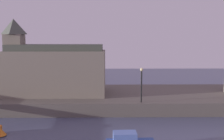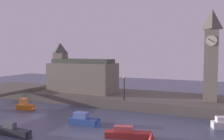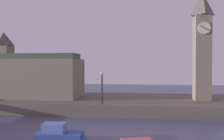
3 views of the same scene
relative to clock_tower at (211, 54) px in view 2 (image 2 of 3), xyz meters
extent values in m
cube|color=#5B544C|center=(-11.45, 0.76, -8.05)|extent=(70.00, 12.00, 1.50)
cube|color=slate|center=(0.00, 0.01, -1.76)|extent=(2.00, 2.00, 11.09)
cylinder|color=beige|center=(0.00, -1.05, 1.99)|extent=(1.52, 0.12, 1.52)
cube|color=black|center=(0.00, -1.12, 1.99)|extent=(1.09, 0.04, 0.65)
pyramid|color=#554E43|center=(0.00, 0.01, 5.29)|extent=(2.20, 2.20, 3.02)
cube|color=slate|center=(-22.80, 0.42, -4.57)|extent=(12.42, 6.42, 5.46)
cube|color=slate|center=(-27.94, 0.42, -3.54)|extent=(2.16, 2.16, 7.51)
pyramid|color=#474C42|center=(-27.94, 0.42, 1.17)|extent=(2.37, 2.37, 1.92)
cube|color=#42473D|center=(-22.80, 0.42, -1.44)|extent=(11.80, 3.85, 0.80)
cylinder|color=black|center=(-12.52, -4.56, -5.57)|extent=(0.16, 0.16, 3.46)
sphere|color=#F2E099|center=(-12.52, -4.56, -3.66)|extent=(0.36, 0.36, 0.36)
cube|color=maroon|center=(-7.64, -16.37, -8.46)|extent=(5.12, 2.53, 0.68)
cube|color=#CC5651|center=(-8.24, -16.37, -7.85)|extent=(2.17, 1.35, 0.55)
cone|color=maroon|center=(-5.14, -16.37, -8.43)|extent=(1.30, 1.30, 1.25)
cube|color=orange|center=(-26.99, -10.66, -8.41)|extent=(2.79, 1.51, 0.78)
cube|color=#FF9947|center=(-27.31, -10.66, -7.53)|extent=(1.23, 0.97, 0.98)
cone|color=orange|center=(-25.65, -10.66, -8.37)|extent=(1.21, 1.21, 0.67)
cube|color=#232328|center=(-19.45, -20.64, -8.40)|extent=(4.39, 1.06, 0.79)
cube|color=#515156|center=(-19.98, -20.64, -7.67)|extent=(1.55, 0.69, 0.69)
cone|color=#232328|center=(-17.27, -20.64, -8.37)|extent=(0.84, 0.84, 1.09)
cube|color=#2D4C93|center=(-14.43, -13.89, -8.43)|extent=(3.80, 1.74, 0.74)
cube|color=#5B7AC1|center=(-14.88, -13.89, -7.69)|extent=(1.82, 1.19, 0.75)
cone|color=#2D4C93|center=(-12.57, -13.89, -8.39)|extent=(1.49, 1.49, 0.93)
cube|color=silver|center=(1.85, -8.83, -8.39)|extent=(3.09, 2.08, 0.82)
cube|color=white|center=(1.51, -8.83, -7.69)|extent=(1.47, 1.23, 0.58)
camera|label=1|loc=(-16.10, -33.31, -0.22)|focal=42.79mm
camera|label=2|loc=(0.67, -40.36, 0.37)|focal=39.13mm
camera|label=3|loc=(-7.99, -31.97, -2.57)|focal=37.72mm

